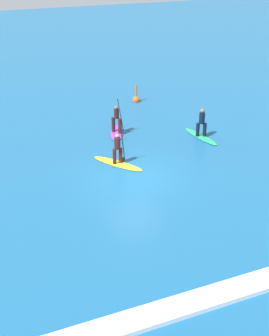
% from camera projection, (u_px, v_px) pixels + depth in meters
% --- Properties ---
extents(ground_plane, '(120.00, 120.00, 0.00)m').
position_uv_depth(ground_plane, '(134.00, 177.00, 22.50)').
color(ground_plane, '#195684').
rests_on(ground_plane, ground).
extents(surfer_on_purple_board, '(1.55, 2.53, 2.22)m').
position_uv_depth(surfer_on_purple_board, '(117.00, 127.00, 27.29)').
color(surfer_on_purple_board, purple).
rests_on(surfer_on_purple_board, ground_plane).
extents(surfer_on_green_board, '(0.91, 2.98, 1.74)m').
position_uv_depth(surfer_on_green_board, '(201.00, 129.00, 26.77)').
color(surfer_on_green_board, '#23B266').
rests_on(surfer_on_green_board, ground_plane).
extents(surfer_on_yellow_board, '(2.18, 2.83, 2.25)m').
position_uv_depth(surfer_on_yellow_board, '(118.00, 156.00, 23.59)').
color(surfer_on_yellow_board, yellow).
rests_on(surfer_on_yellow_board, ground_plane).
extents(marker_buoy, '(0.51, 0.51, 1.34)m').
position_uv_depth(marker_buoy, '(136.00, 99.00, 32.72)').
color(marker_buoy, '#E55119').
rests_on(marker_buoy, ground_plane).
extents(wave_crest, '(16.43, 0.90, 0.18)m').
position_uv_depth(wave_crest, '(238.00, 289.00, 15.25)').
color(wave_crest, silver).
rests_on(wave_crest, ground_plane).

